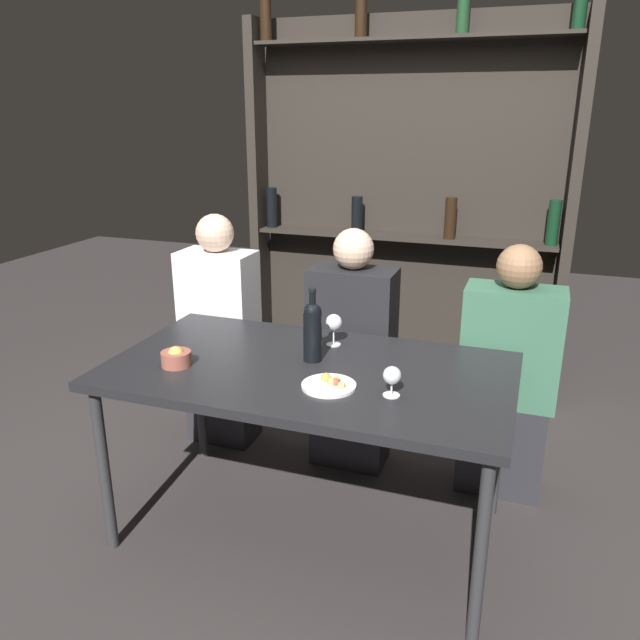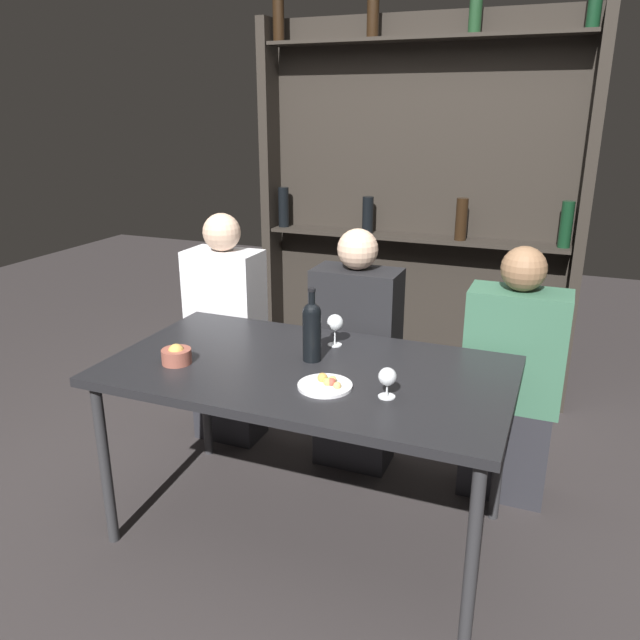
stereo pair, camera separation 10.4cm
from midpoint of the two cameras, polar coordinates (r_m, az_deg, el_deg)
The scene contains 11 objects.
ground_plane at distance 2.79m, azimuth 0.09°, elevation -18.48°, with size 10.00×10.00×0.00m, color #332D2D.
dining_table at distance 2.44m, azimuth 0.09°, elevation -5.51°, with size 1.55×0.86×0.74m.
wine_rack_wall at distance 3.87m, azimuth 9.56°, elevation 10.63°, with size 1.94×0.21×2.31m.
wine_bottle at distance 2.43m, azimuth 0.48°, elevation -0.81°, with size 0.07×0.07×0.30m.
wine_glass_0 at distance 2.16m, azimuth 7.57°, elevation -5.27°, with size 0.06×0.06×0.11m.
wine_glass_1 at distance 2.60m, azimuth 2.53°, elevation -0.34°, with size 0.07×0.07×0.14m.
food_plate_0 at distance 2.24m, azimuth 1.89°, elevation -5.93°, with size 0.20×0.20×0.04m.
snack_bowl at distance 2.49m, azimuth -11.82°, elevation -3.17°, with size 0.12×0.12×0.08m.
seated_person_left at distance 3.26m, azimuth -7.59°, elevation -1.53°, with size 0.37×0.22×1.21m.
seated_person_center at distance 3.00m, azimuth 4.31°, elevation -3.60°, with size 0.40×0.22×1.18m.
seated_person_right at distance 2.89m, azimuth 18.09°, elevation -5.70°, with size 0.42×0.22×1.16m.
Camera 2 is at (0.88, -2.04, 1.69)m, focal length 35.00 mm.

